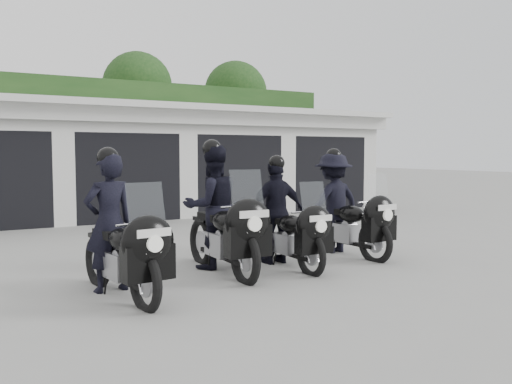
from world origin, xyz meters
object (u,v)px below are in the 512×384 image
police_bike_b (218,214)px  police_bike_d (340,207)px  police_bike_a (119,236)px  police_bike_c (282,217)px

police_bike_b → police_bike_d: size_ratio=1.07×
police_bike_a → police_bike_c: 2.72m
police_bike_c → police_bike_d: bearing=14.1°
police_bike_b → police_bike_d: bearing=5.8°
police_bike_b → police_bike_d: (2.39, 0.17, -0.04)m
police_bike_a → police_bike_b: (1.65, 0.69, 0.10)m
police_bike_a → police_bike_c: size_ratio=1.06×
police_bike_c → police_bike_d: (1.37, 0.32, 0.05)m
police_bike_a → police_bike_c: bearing=4.6°
police_bike_c → police_bike_d: 1.40m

